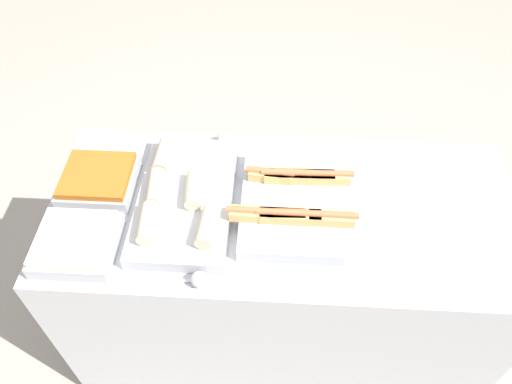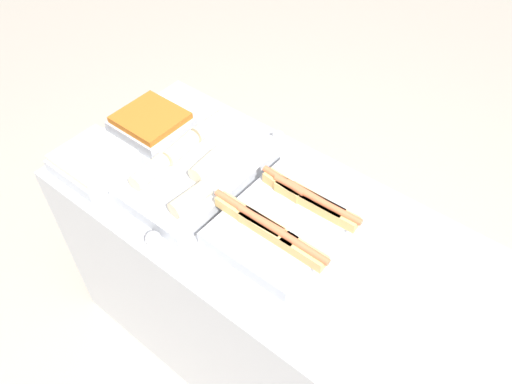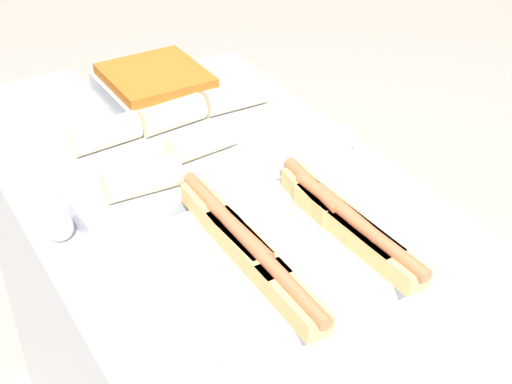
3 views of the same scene
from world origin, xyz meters
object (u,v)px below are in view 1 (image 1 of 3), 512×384
Objects in this scene: tray_side_back at (99,180)px; serving_spoon_near at (194,280)px; tray_wraps at (183,199)px; serving_spoon_far at (218,139)px; tray_hotdogs at (292,201)px; tray_side_front at (76,243)px.

serving_spoon_near is (0.38, -0.37, -0.01)m from tray_side_back.
serving_spoon_near is at bearing -75.97° from tray_wraps.
serving_spoon_near is at bearing -90.73° from serving_spoon_far.
tray_wraps is at bearing -178.61° from tray_hotdogs.
serving_spoon_near is (-0.29, -0.31, -0.02)m from tray_hotdogs.
tray_side_front is at bearing -162.82° from tray_hotdogs.
tray_side_back is 1.01× the size of serving_spoon_near.
tray_hotdogs is at bearing 17.18° from tray_side_front.
serving_spoon_far is (0.39, 0.24, -0.01)m from tray_side_back.
tray_side_back is 0.93× the size of serving_spoon_far.
serving_spoon_near is at bearing -14.79° from tray_side_front.
tray_side_front is at bearing -147.08° from tray_wraps.
serving_spoon_far is at bearing 52.63° from tray_side_front.
tray_side_front is 1.01× the size of serving_spoon_near.
tray_side_front is 1.00× the size of tray_side_back.
tray_hotdogs reaches higher than tray_side_front.
tray_side_back is at bearing -147.99° from serving_spoon_far.
tray_side_front is at bearing -90.00° from tray_side_back.
serving_spoon_near is (0.38, -0.10, -0.01)m from tray_side_front.
tray_hotdogs is 0.37m from tray_wraps.
tray_side_back is at bearing 167.55° from tray_wraps.
tray_wraps reaches higher than tray_side_back.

